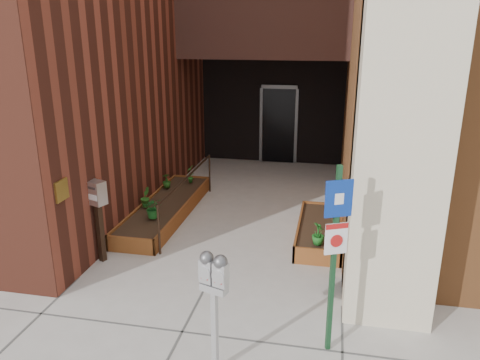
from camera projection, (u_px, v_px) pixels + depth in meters
The scene contains 14 objects.
ground at pixel (203, 291), 6.88m from camera, with size 80.00×80.00×0.00m, color #9E9991.
planter_left at pixel (166, 209), 9.65m from camera, with size 0.90×3.60×0.30m.
planter_right at pixel (320, 231), 8.59m from camera, with size 0.80×2.20×0.30m.
handrail at pixel (188, 183), 9.32m from camera, with size 0.04×3.34×0.90m.
parking_meter at pixel (214, 282), 4.94m from camera, with size 0.34×0.21×1.46m.
sign_post at pixel (335, 242), 5.19m from camera, with size 0.29×0.15×2.31m.
payment_dropbox at pixel (98, 204), 7.49m from camera, with size 0.33×0.29×1.39m.
shrub_left_a at pixel (153, 208), 8.71m from camera, with size 0.36×0.36×0.40m, color #1A5D1F.
shrub_left_b at pixel (145, 197), 9.27m from camera, with size 0.22×0.22×0.39m, color #28631C.
shrub_left_c at pixel (167, 181), 10.39m from camera, with size 0.18×0.18×0.32m, color #1F4F16.
shrub_left_d at pixel (190, 174), 10.75m from camera, with size 0.22×0.22×0.41m, color #1F611B.
shrub_right_a at pixel (318, 234), 7.64m from camera, with size 0.21×0.21×0.37m, color #1A5C1C.
shrub_right_b at pixel (334, 221), 8.23m from camera, with size 0.15×0.15×0.29m, color #2D601B.
shrub_right_c at pixel (335, 199), 9.28m from camera, with size 0.30×0.30×0.33m, color #1C611B.
Camera 1 is at (1.73, -5.81, 3.67)m, focal length 35.00 mm.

